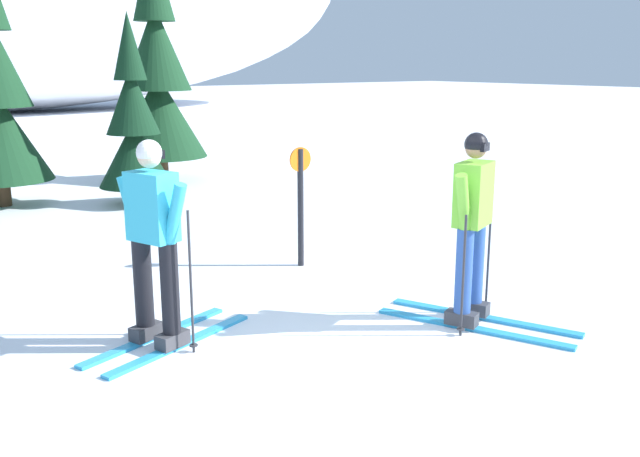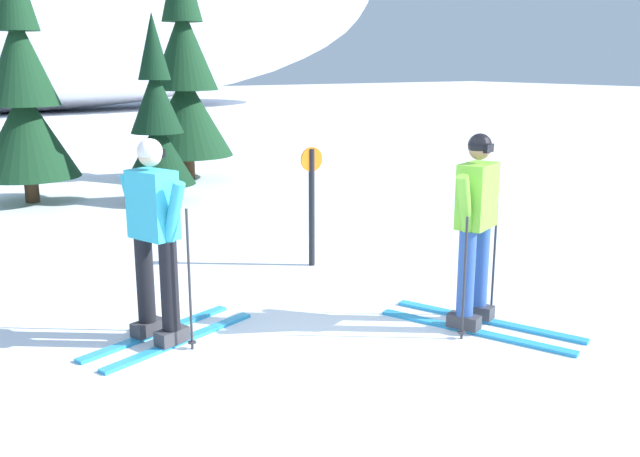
{
  "view_description": "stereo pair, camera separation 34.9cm",
  "coord_description": "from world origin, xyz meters",
  "views": [
    {
      "loc": [
        -3.08,
        -4.08,
        2.33
      ],
      "look_at": [
        0.34,
        0.66,
        0.95
      ],
      "focal_mm": 39.66,
      "sensor_mm": 36.0,
      "label": 1
    },
    {
      "loc": [
        -2.79,
        -4.27,
        2.33
      ],
      "look_at": [
        0.34,
        0.66,
        0.95
      ],
      "focal_mm": 39.66,
      "sensor_mm": 36.0,
      "label": 2
    }
  ],
  "objects": [
    {
      "name": "trail_marker_post",
      "position": [
        1.41,
        2.52,
        0.79
      ],
      "size": [
        0.28,
        0.07,
        1.39
      ],
      "color": "black",
      "rests_on": "ground"
    },
    {
      "name": "pine_tree_center_right",
      "position": [
        1.25,
        7.14,
        1.31
      ],
      "size": [
        1.21,
        1.21,
        3.12
      ],
      "color": "#47301E",
      "rests_on": "ground"
    },
    {
      "name": "skier_lime_jacket",
      "position": [
        1.6,
        0.08,
        0.9
      ],
      "size": [
        1.09,
        1.82,
        1.74
      ],
      "color": "#2893CC",
      "rests_on": "ground"
    },
    {
      "name": "pine_tree_center",
      "position": [
        -0.59,
        8.3,
        1.8
      ],
      "size": [
        1.66,
        1.66,
        4.3
      ],
      "color": "#47301E",
      "rests_on": "ground"
    },
    {
      "name": "pine_tree_far_right",
      "position": [
        2.61,
        9.23,
        1.98
      ],
      "size": [
        1.82,
        1.82,
        4.72
      ],
      "color": "#47301E",
      "rests_on": "ground"
    },
    {
      "name": "skier_cyan_jacket",
      "position": [
        -0.91,
        1.23,
        0.91
      ],
      "size": [
        1.65,
        0.93,
        1.74
      ],
      "color": "#2893CC",
      "rests_on": "ground"
    },
    {
      "name": "ground_plane",
      "position": [
        0.0,
        0.0,
        0.0
      ],
      "size": [
        120.0,
        120.0,
        0.0
      ],
      "primitive_type": "plane",
      "color": "white"
    }
  ]
}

